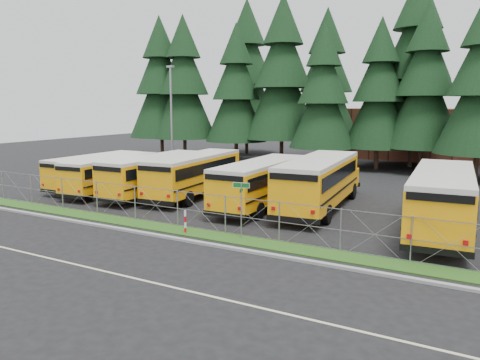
% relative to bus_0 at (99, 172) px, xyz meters
% --- Properties ---
extents(ground, '(120.00, 120.00, 0.00)m').
position_rel_bus_0_xyz_m(ground, '(13.47, -5.48, -1.31)').
color(ground, black).
rests_on(ground, ground).
extents(curb, '(50.00, 0.25, 0.12)m').
position_rel_bus_0_xyz_m(curb, '(13.47, -8.58, -1.25)').
color(curb, gray).
rests_on(curb, ground).
extents(grass_verge, '(50.00, 1.40, 0.06)m').
position_rel_bus_0_xyz_m(grass_verge, '(13.47, -7.18, -1.28)').
color(grass_verge, '#204513').
rests_on(grass_verge, ground).
extents(road_lane_line, '(50.00, 0.12, 0.01)m').
position_rel_bus_0_xyz_m(road_lane_line, '(13.47, -13.48, -1.30)').
color(road_lane_line, beige).
rests_on(road_lane_line, ground).
extents(chainlink_fence, '(44.00, 0.10, 2.00)m').
position_rel_bus_0_xyz_m(chainlink_fence, '(13.47, -6.48, -0.31)').
color(chainlink_fence, gray).
rests_on(chainlink_fence, ground).
extents(brick_building, '(22.00, 10.00, 6.00)m').
position_rel_bus_0_xyz_m(brick_building, '(19.47, 34.52, 1.69)').
color(brick_building, brown).
rests_on(brick_building, ground).
extents(bus_0, '(2.63, 10.05, 2.62)m').
position_rel_bus_0_xyz_m(bus_0, '(0.00, 0.00, 0.00)').
color(bus_0, '#FE9F08').
rests_on(bus_0, ground).
extents(bus_1, '(3.36, 10.40, 2.68)m').
position_rel_bus_0_xyz_m(bus_1, '(2.28, -0.63, 0.03)').
color(bus_1, '#FE9F08').
rests_on(bus_1, ground).
extents(bus_2, '(2.86, 11.14, 2.91)m').
position_rel_bus_0_xyz_m(bus_2, '(5.95, -0.05, 0.14)').
color(bus_2, '#FE9F08').
rests_on(bus_2, ground).
extents(bus_3, '(3.71, 11.70, 3.02)m').
position_rel_bus_0_xyz_m(bus_3, '(8.59, 1.07, 0.20)').
color(bus_3, '#FE9F08').
rests_on(bus_3, ground).
extents(bus_5, '(3.03, 11.44, 2.98)m').
position_rel_bus_0_xyz_m(bus_5, '(14.32, 0.25, 0.18)').
color(bus_5, '#FE9F08').
rests_on(bus_5, ground).
extents(bus_6, '(4.07, 12.64, 3.26)m').
position_rel_bus_0_xyz_m(bus_6, '(17.74, 1.35, 0.32)').
color(bus_6, '#FE9F08').
rests_on(bus_6, ground).
extents(bus_east, '(3.83, 12.54, 3.24)m').
position_rel_bus_0_xyz_m(bus_east, '(25.02, -0.71, 0.31)').
color(bus_east, '#FE9F08').
rests_on(bus_east, ground).
extents(street_sign, '(0.82, 0.54, 2.81)m').
position_rel_bus_0_xyz_m(street_sign, '(16.62, -6.88, 0.72)').
color(street_sign, gray).
rests_on(street_sign, ground).
extents(striped_bollard, '(0.11, 0.11, 1.20)m').
position_rel_bus_0_xyz_m(striped_bollard, '(13.66, -7.43, -0.71)').
color(striped_bollard, '#B20C0C').
rests_on(striped_bollard, ground).
extents(light_standard, '(0.70, 0.35, 10.14)m').
position_rel_bus_0_xyz_m(light_standard, '(-0.39, 9.97, 4.19)').
color(light_standard, gray).
rests_on(light_standard, ground).
extents(conifer_0, '(7.74, 7.74, 17.12)m').
position_rel_bus_0_xyz_m(conifer_0, '(-9.53, 19.87, 7.25)').
color(conifer_0, black).
rests_on(conifer_0, ground).
extents(conifer_1, '(7.67, 7.67, 16.96)m').
position_rel_bus_0_xyz_m(conifer_1, '(-6.09, 19.94, 7.17)').
color(conifer_1, black).
rests_on(conifer_1, ground).
extents(conifer_2, '(7.06, 7.06, 15.62)m').
position_rel_bus_0_xyz_m(conifer_2, '(0.56, 20.88, 6.50)').
color(conifer_2, black).
rests_on(conifer_2, ground).
extents(conifer_3, '(8.32, 8.32, 18.40)m').
position_rel_bus_0_xyz_m(conifer_3, '(5.86, 21.88, 7.89)').
color(conifer_3, black).
rests_on(conifer_3, ground).
extents(conifer_4, '(6.60, 6.60, 14.60)m').
position_rel_bus_0_xyz_m(conifer_4, '(11.45, 19.37, 5.99)').
color(conifer_4, black).
rests_on(conifer_4, ground).
extents(conifer_5, '(6.79, 6.79, 15.01)m').
position_rel_bus_0_xyz_m(conifer_5, '(16.50, 21.60, 6.19)').
color(conifer_5, black).
rests_on(conifer_5, ground).
extents(conifer_6, '(7.30, 7.30, 16.15)m').
position_rel_bus_0_xyz_m(conifer_6, '(20.77, 21.57, 6.77)').
color(conifer_6, black).
rests_on(conifer_6, ground).
extents(conifer_10, '(9.06, 9.06, 20.04)m').
position_rel_bus_0_xyz_m(conifer_10, '(-2.43, 28.96, 8.71)').
color(conifer_10, black).
rests_on(conifer_10, ground).
extents(conifer_11, '(7.91, 7.91, 17.49)m').
position_rel_bus_0_xyz_m(conifer_11, '(9.14, 26.95, 7.44)').
color(conifer_11, black).
rests_on(conifer_11, ground).
extents(conifer_12, '(8.98, 8.98, 19.86)m').
position_rel_bus_0_xyz_m(conifer_12, '(19.21, 25.06, 8.62)').
color(conifer_12, black).
rests_on(conifer_12, ground).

